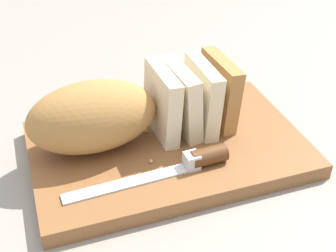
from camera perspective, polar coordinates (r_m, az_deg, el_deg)
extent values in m
plane|color=gray|center=(0.72, 0.00, -3.54)|extent=(3.00, 3.00, 0.00)
cube|color=brown|center=(0.72, 0.00, -2.78)|extent=(0.42, 0.27, 0.02)
ellipsoid|color=#A8753D|center=(0.68, -9.18, 1.12)|extent=(0.20, 0.12, 0.10)
cube|color=beige|center=(0.70, -0.81, 2.85)|extent=(0.04, 0.11, 0.11)
cube|color=beige|center=(0.71, 1.64, 3.29)|extent=(0.04, 0.11, 0.11)
cube|color=beige|center=(0.72, 4.11, 3.61)|extent=(0.03, 0.10, 0.11)
cube|color=#A8753D|center=(0.74, 6.17, 4.30)|extent=(0.04, 0.11, 0.11)
cube|color=silver|center=(0.64, -4.70, -6.86)|extent=(0.18, 0.04, 0.00)
cylinder|color=#593319|center=(0.66, 4.96, -3.62)|extent=(0.05, 0.03, 0.03)
cube|color=silver|center=(0.66, 2.91, -4.24)|extent=(0.02, 0.02, 0.02)
sphere|color=tan|center=(0.73, 5.81, -0.85)|extent=(0.01, 0.01, 0.01)
sphere|color=tan|center=(0.67, -2.07, -4.29)|extent=(0.01, 0.01, 0.01)
sphere|color=tan|center=(0.73, -2.72, -0.57)|extent=(0.01, 0.01, 0.01)
sphere|color=tan|center=(0.65, 2.40, -5.70)|extent=(0.00, 0.00, 0.00)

